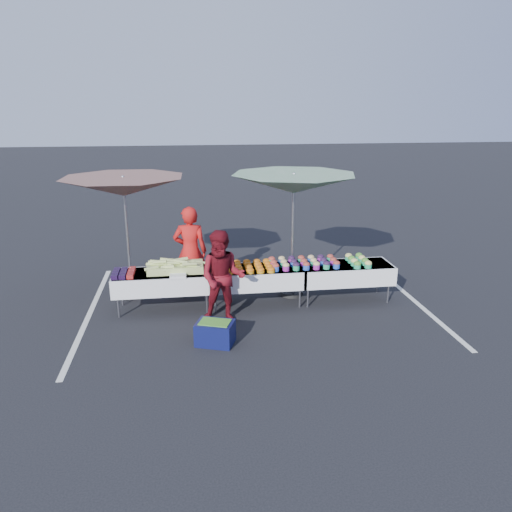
{
  "coord_description": "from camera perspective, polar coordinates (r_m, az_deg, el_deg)",
  "views": [
    {
      "loc": [
        -1.27,
        -9.13,
        3.82
      ],
      "look_at": [
        0.0,
        0.0,
        1.0
      ],
      "focal_mm": 35.0,
      "sensor_mm": 36.0,
      "label": 1
    }
  ],
  "objects": [
    {
      "name": "berry_punnets",
      "position": [
        9.64,
        -14.9,
        -1.9
      ],
      "size": [
        0.4,
        0.54,
        0.08
      ],
      "color": "black",
      "rests_on": "table_left"
    },
    {
      "name": "plastic_bags",
      "position": [
        9.34,
        -8.9,
        -2.23
      ],
      "size": [
        0.3,
        0.25,
        0.05
      ],
      "primitive_type": "cube",
      "color": "white",
      "rests_on": "table_left"
    },
    {
      "name": "table_center",
      "position": [
        9.77,
        0.0,
        -2.34
      ],
      "size": [
        1.86,
        0.81,
        0.75
      ],
      "color": "white",
      "rests_on": "ground"
    },
    {
      "name": "table_left",
      "position": [
        9.7,
        -10.61,
        -2.78
      ],
      "size": [
        1.86,
        0.81,
        0.75
      ],
      "color": "white",
      "rests_on": "ground"
    },
    {
      "name": "potato_cups",
      "position": [
        9.86,
        5.48,
        -0.72
      ],
      "size": [
        1.34,
        0.58,
        0.16
      ],
      "color": "blue",
      "rests_on": "table_right"
    },
    {
      "name": "umbrella_left",
      "position": [
        10.12,
        -14.9,
        7.58
      ],
      "size": [
        3.15,
        3.15,
        2.49
      ],
      "rotation": [
        0.0,
        0.0,
        0.37
      ],
      "color": "black",
      "rests_on": "ground"
    },
    {
      "name": "storage_bin",
      "position": [
        8.36,
        -4.69,
        -8.69
      ],
      "size": [
        0.71,
        0.62,
        0.39
      ],
      "rotation": [
        0.0,
        0.0,
        -0.35
      ],
      "color": "#0D1242",
      "rests_on": "ground"
    },
    {
      "name": "carrot_bowls",
      "position": [
        9.67,
        -0.87,
        -1.19
      ],
      "size": [
        0.95,
        0.69,
        0.11
      ],
      "color": "#C58215",
      "rests_on": "table_center"
    },
    {
      "name": "umbrella_right",
      "position": [
        9.86,
        4.33,
        8.15
      ],
      "size": [
        2.75,
        2.75,
        2.55
      ],
      "rotation": [
        0.0,
        0.0,
        0.11
      ],
      "color": "black",
      "rests_on": "ground"
    },
    {
      "name": "corn_pile",
      "position": [
        9.64,
        -9.24,
        -1.22
      ],
      "size": [
        1.16,
        0.57,
        0.26
      ],
      "color": "#B1C364",
      "rests_on": "table_left"
    },
    {
      "name": "bean_baskets",
      "position": [
        10.16,
        11.6,
        -0.51
      ],
      "size": [
        0.36,
        0.68,
        0.15
      ],
      "color": "#28A06A",
      "rests_on": "table_right"
    },
    {
      "name": "table_right",
      "position": [
        10.16,
        10.11,
        -1.84
      ],
      "size": [
        1.86,
        0.81,
        0.75
      ],
      "color": "white",
      "rests_on": "ground"
    },
    {
      "name": "vendor",
      "position": [
        10.24,
        -7.51,
        0.51
      ],
      "size": [
        0.72,
        0.51,
        1.87
      ],
      "primitive_type": "imported",
      "rotation": [
        0.0,
        0.0,
        3.04
      ],
      "color": "red",
      "rests_on": "ground"
    },
    {
      "name": "stripe_left",
      "position": [
        10.08,
        -18.44,
        -6.17
      ],
      "size": [
        0.1,
        5.0,
        0.0
      ],
      "primitive_type": "cube",
      "color": "silver",
      "rests_on": "ground"
    },
    {
      "name": "stripe_right",
      "position": [
        10.85,
        17.03,
        -4.36
      ],
      "size": [
        0.1,
        5.0,
        0.0
      ],
      "primitive_type": "cube",
      "color": "silver",
      "rests_on": "ground"
    },
    {
      "name": "customer",
      "position": [
        8.9,
        -3.86,
        -2.47
      ],
      "size": [
        0.96,
        0.82,
        1.71
      ],
      "primitive_type": "imported",
      "rotation": [
        0.0,
        0.0,
        -0.23
      ],
      "color": "maroon",
      "rests_on": "ground"
    },
    {
      "name": "ground",
      "position": [
        9.97,
        0.0,
        -5.5
      ],
      "size": [
        80.0,
        80.0,
        0.0
      ],
      "primitive_type": "plane",
      "color": "black"
    }
  ]
}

